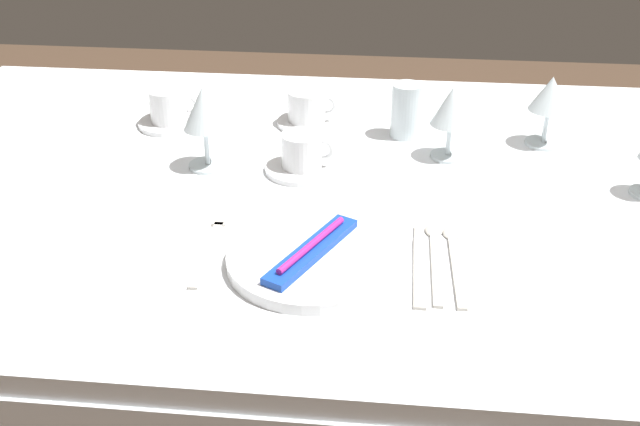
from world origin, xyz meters
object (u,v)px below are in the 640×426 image
object	(u,v)px
drink_tumbler	(406,111)
spoon_soup	(435,252)
coffee_cup_far	(169,105)
spoon_dessert	(455,255)
wine_glass_left	(204,112)
dinner_knife	(419,266)
wine_glass_centre	(451,109)
coffee_cup_right	(308,106)
wine_glass_far	(550,97)
toothbrush_package	(312,250)
dinner_plate	(312,259)
fork_outer	(211,245)
coffee_cup_left	(303,150)

from	to	relation	value
drink_tumbler	spoon_soup	bearing A→B (deg)	-83.76
spoon_soup	coffee_cup_far	size ratio (longest dim) A/B	2.21
spoon_dessert	wine_glass_left	bearing A→B (deg)	149.21
dinner_knife	wine_glass_centre	distance (m)	0.40
spoon_dessert	coffee_cup_right	xyz separation A→B (m)	(-0.28, 0.48, 0.04)
dinner_knife	wine_glass_far	world-z (taller)	wine_glass_far
toothbrush_package	coffee_cup_right	size ratio (longest dim) A/B	2.01
dinner_plate	dinner_knife	world-z (taller)	dinner_plate
fork_outer	coffee_cup_right	distance (m)	0.50
dinner_knife	coffee_cup_far	distance (m)	0.71
coffee_cup_far	wine_glass_centre	distance (m)	0.58
toothbrush_package	wine_glass_far	bearing A→B (deg)	49.13
dinner_plate	fork_outer	bearing A→B (deg)	167.80
dinner_knife	spoon_soup	xyz separation A→B (m)	(0.02, 0.04, 0.00)
fork_outer	coffee_cup_left	size ratio (longest dim) A/B	2.22
coffee_cup_left	coffee_cup_far	distance (m)	0.35
fork_outer	coffee_cup_right	world-z (taller)	coffee_cup_right
fork_outer	wine_glass_left	world-z (taller)	wine_glass_left
toothbrush_package	spoon_soup	bearing A→B (deg)	14.48
dinner_plate	coffee_cup_left	xyz separation A→B (m)	(-0.05, 0.31, 0.03)
spoon_dessert	spoon_soup	bearing A→B (deg)	171.65
coffee_cup_far	wine_glass_far	bearing A→B (deg)	-1.44
dinner_plate	toothbrush_package	distance (m)	0.02
drink_tumbler	coffee_cup_left	bearing A→B (deg)	-136.34
spoon_dessert	wine_glass_centre	distance (m)	0.36
dinner_knife	dinner_plate	bearing A→B (deg)	-177.47
dinner_plate	wine_glass_left	world-z (taller)	wine_glass_left
spoon_dessert	wine_glass_left	distance (m)	0.53
spoon_dessert	coffee_cup_far	xyz separation A→B (m)	(-0.56, 0.45, 0.04)
coffee_cup_left	coffee_cup_right	xyz separation A→B (m)	(-0.02, 0.22, 0.00)
wine_glass_centre	toothbrush_package	bearing A→B (deg)	-118.87
dinner_plate	drink_tumbler	bearing A→B (deg)	74.38
spoon_soup	wine_glass_left	xyz separation A→B (m)	(-0.41, 0.26, 0.11)
dinner_plate	wine_glass_centre	bearing A→B (deg)	61.13
wine_glass_centre	dinner_knife	bearing A→B (deg)	-98.45
dinner_plate	fork_outer	size ratio (longest dim) A/B	1.18
coffee_cup_far	wine_glass_left	distance (m)	0.23
wine_glass_far	wine_glass_centre	bearing A→B (deg)	-157.68
coffee_cup_left	wine_glass_centre	distance (m)	0.29
spoon_soup	wine_glass_left	world-z (taller)	wine_glass_left
toothbrush_package	coffee_cup_right	xyz separation A→B (m)	(-0.07, 0.52, 0.02)
coffee_cup_right	dinner_plate	bearing A→B (deg)	-82.73
dinner_plate	coffee_cup_right	world-z (taller)	coffee_cup_right
spoon_soup	wine_glass_centre	xyz separation A→B (m)	(0.03, 0.35, 0.10)
spoon_soup	coffee_cup_right	world-z (taller)	coffee_cup_right
fork_outer	spoon_dessert	world-z (taller)	spoon_dessert
spoon_soup	coffee_cup_far	distance (m)	0.70
fork_outer	spoon_soup	world-z (taller)	spoon_soup
drink_tumbler	wine_glass_centre	bearing A→B (deg)	-48.61
dinner_plate	fork_outer	world-z (taller)	dinner_plate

